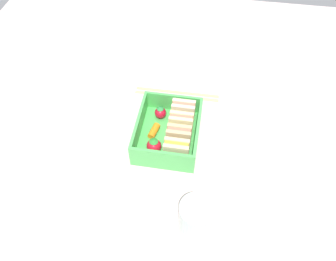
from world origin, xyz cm
name	(u,v)px	position (x,y,z in cm)	size (l,w,h in cm)	color
ground_plane	(168,141)	(0.00, 0.00, -1.00)	(120.00, 120.00, 2.00)	beige
bento_tray	(168,137)	(0.00, 0.00, 0.60)	(15.93, 13.00, 1.20)	#4DB755
bento_rim	(168,128)	(0.00, 0.00, 3.40)	(15.93, 13.00, 4.41)	#4DB755
sandwich_left	(183,111)	(-5.30, 2.52, 3.56)	(2.55, 5.04, 4.73)	beige
sandwich_center_left	(181,123)	(-1.77, 2.52, 3.56)	(2.55, 5.04, 4.73)	beige
sandwich_center	(179,136)	(1.77, 2.52, 3.56)	(2.55, 5.04, 4.73)	tan
sandwich_center_right	(176,150)	(5.30, 2.52, 3.56)	(2.55, 5.04, 4.73)	beige
strawberry_far_left	(160,112)	(-4.87, -2.50, 2.61)	(2.58, 2.58, 3.18)	red
carrot_stick_far_left	(154,130)	(-0.34, -3.05, 1.95)	(1.50, 1.50, 3.52)	orange
strawberry_left	(154,146)	(4.44, -2.18, 2.84)	(3.04, 3.04, 3.64)	red
chopstick_pair	(179,94)	(-13.53, 0.48, 0.35)	(2.28, 20.21, 0.70)	tan
drinking_glass	(196,218)	(18.91, 7.88, 3.77)	(6.01, 6.01, 7.54)	silver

